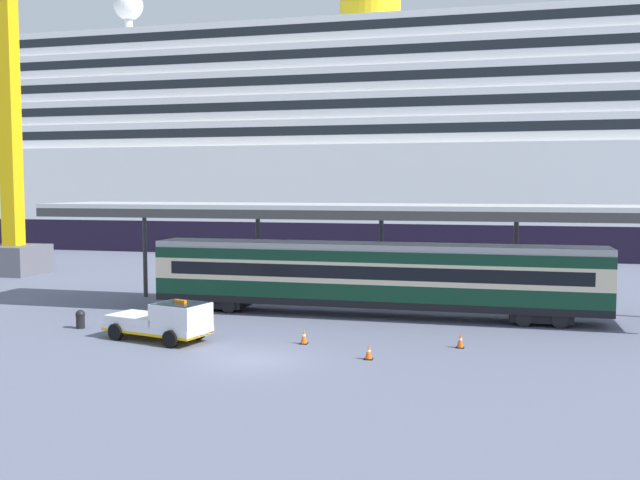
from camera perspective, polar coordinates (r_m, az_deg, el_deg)
The scene contains 10 objects.
ground_plane at distance 29.88m, azimuth -5.41°, elevation -9.72°, with size 400.00×400.00×0.00m, color slate.
cruise_ship at distance 82.08m, azimuth 7.60°, elevation 7.35°, with size 128.69×22.05×33.63m.
platform_canopy at distance 39.41m, azimuth 4.42°, elevation 2.53°, with size 39.20×6.16×6.26m.
train_carriage at distance 39.28m, azimuth 4.28°, elevation -2.88°, with size 25.17×2.81×4.11m.
service_truck at distance 33.89m, azimuth -12.50°, elevation -6.41°, with size 5.54×3.24×2.02m.
traffic_cone_near at distance 29.85m, azimuth 3.98°, elevation -9.11°, with size 0.36×0.36×0.64m.
traffic_cone_mid at distance 32.45m, azimuth 11.38°, elevation -8.05°, with size 0.36×0.36×0.68m.
traffic_cone_far at distance 32.60m, azimuth -1.33°, elevation -7.88°, with size 0.36×0.36×0.71m.
dockside_crane at distance 63.17m, azimuth -23.63°, elevation 11.29°, with size 13.77×4.40×51.30m.
quay_bollard at distance 38.10m, azimuth -18.98°, elevation -6.07°, with size 0.48×0.48×0.96m.
Camera 1 is at (9.61, -27.34, 7.28)m, focal length 39.20 mm.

